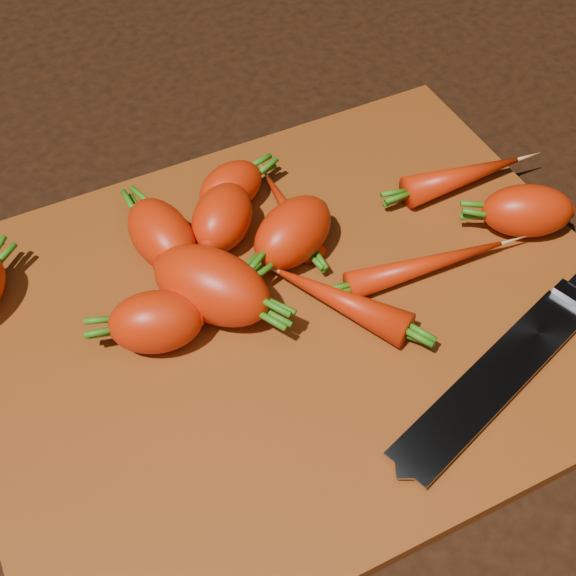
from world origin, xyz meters
name	(u,v)px	position (x,y,z in m)	size (l,w,h in m)	color
ground	(294,325)	(0.00, 0.00, -0.01)	(2.00, 2.00, 0.01)	black
cutting_board	(294,317)	(0.00, 0.00, 0.01)	(0.50, 0.40, 0.01)	brown
carrot_1	(156,322)	(-0.10, 0.02, 0.04)	(0.07, 0.05, 0.05)	red
carrot_2	(212,285)	(-0.05, 0.03, 0.04)	(0.10, 0.06, 0.06)	red
carrot_3	(162,235)	(-0.07, 0.10, 0.04)	(0.08, 0.05, 0.05)	red
carrot_4	(293,232)	(0.03, 0.06, 0.04)	(0.08, 0.05, 0.05)	red
carrot_5	(231,187)	(0.01, 0.13, 0.03)	(0.06, 0.04, 0.04)	red
carrot_6	(527,211)	(0.21, -0.01, 0.03)	(0.07, 0.04, 0.04)	red
carrot_7	(290,215)	(0.04, 0.09, 0.02)	(0.10, 0.02, 0.02)	red
carrot_8	(426,265)	(0.11, -0.01, 0.02)	(0.13, 0.02, 0.02)	red
carrot_9	(342,301)	(0.03, -0.02, 0.03)	(0.11, 0.03, 0.03)	red
carrot_10	(463,176)	(0.19, 0.06, 0.03)	(0.11, 0.03, 0.03)	red
carrot_11	(222,218)	(-0.02, 0.10, 0.04)	(0.07, 0.05, 0.05)	red
knife	(509,364)	(0.11, -0.12, 0.02)	(0.31, 0.13, 0.02)	gray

